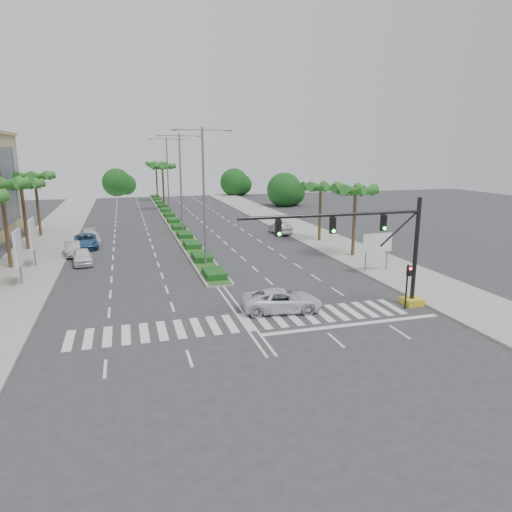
# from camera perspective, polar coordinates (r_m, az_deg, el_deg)

# --- Properties ---
(ground) EXTENTS (160.00, 160.00, 0.00)m
(ground) POSITION_cam_1_polar(r_m,az_deg,el_deg) (27.81, -1.23, -8.25)
(ground) COLOR #333335
(ground) RESTS_ON ground
(footpath_right) EXTENTS (6.00, 120.00, 0.15)m
(footpath_right) POSITION_cam_1_polar(r_m,az_deg,el_deg) (51.06, 9.52, 1.54)
(footpath_right) COLOR gray
(footpath_right) RESTS_ON ground
(footpath_left) EXTENTS (6.00, 120.00, 0.15)m
(footpath_left) POSITION_cam_1_polar(r_m,az_deg,el_deg) (46.94, -26.25, -0.66)
(footpath_left) COLOR gray
(footpath_left) RESTS_ON ground
(median) EXTENTS (2.20, 75.00, 0.20)m
(median) POSITION_cam_1_polar(r_m,az_deg,el_deg) (71.07, -10.68, 4.72)
(median) COLOR gray
(median) RESTS_ON ground
(median_grass) EXTENTS (1.80, 75.00, 0.04)m
(median_grass) POSITION_cam_1_polar(r_m,az_deg,el_deg) (71.05, -10.68, 4.82)
(median_grass) COLOR #2B511C
(median_grass) RESTS_ON median
(signal_gantry) EXTENTS (12.60, 1.20, 7.20)m
(signal_gantry) POSITION_cam_1_polar(r_m,az_deg,el_deg) (30.41, 15.87, -0.07)
(signal_gantry) COLOR gold
(signal_gantry) RESTS_ON ground
(pedestrian_signal) EXTENTS (0.28, 0.36, 3.00)m
(pedestrian_signal) POSITION_cam_1_polar(r_m,az_deg,el_deg) (30.92, 18.46, -2.74)
(pedestrian_signal) COLOR black
(pedestrian_signal) RESTS_ON ground
(direction_sign) EXTENTS (2.70, 0.11, 3.40)m
(direction_sign) POSITION_cam_1_polar(r_m,az_deg,el_deg) (39.44, 14.92, 1.42)
(direction_sign) COLOR slate
(direction_sign) RESTS_ON ground
(billboard_near) EXTENTS (0.18, 2.10, 4.35)m
(billboard_near) POSITION_cam_1_polar(r_m,az_deg,el_deg) (38.54, -27.61, 0.87)
(billboard_near) COLOR slate
(billboard_near) RESTS_ON ground
(billboard_far) EXTENTS (0.18, 2.10, 4.35)m
(billboard_far) POSITION_cam_1_polar(r_m,az_deg,el_deg) (44.34, -26.16, 2.43)
(billboard_far) COLOR slate
(billboard_far) RESTS_ON ground
(palm_left_mid) EXTENTS (4.57, 4.68, 7.95)m
(palm_left_mid) POSITION_cam_1_polar(r_m,az_deg,el_deg) (44.26, -29.26, 7.48)
(palm_left_mid) COLOR brown
(palm_left_mid) RESTS_ON ground
(palm_left_far) EXTENTS (4.57, 4.68, 7.35)m
(palm_left_far) POSITION_cam_1_polar(r_m,az_deg,el_deg) (52.12, -27.28, 7.64)
(palm_left_far) COLOR brown
(palm_left_far) RESTS_ON ground
(palm_left_end) EXTENTS (4.57, 4.68, 7.75)m
(palm_left_end) POSITION_cam_1_polar(r_m,az_deg,el_deg) (59.95, -25.92, 8.67)
(palm_left_end) COLOR brown
(palm_left_end) RESTS_ON ground
(palm_right_near) EXTENTS (4.57, 4.68, 7.05)m
(palm_right_near) POSITION_cam_1_polar(r_m,az_deg,el_deg) (44.58, 12.34, 7.73)
(palm_right_near) COLOR brown
(palm_right_near) RESTS_ON ground
(palm_right_far) EXTENTS (4.57, 4.68, 6.75)m
(palm_right_far) POSITION_cam_1_polar(r_m,az_deg,el_deg) (51.75, 8.09, 8.27)
(palm_right_far) COLOR brown
(palm_right_far) RESTS_ON ground
(palm_median_a) EXTENTS (4.57, 4.68, 8.05)m
(palm_median_a) POSITION_cam_1_polar(r_m,az_deg,el_deg) (80.38, -11.62, 10.69)
(palm_median_a) COLOR brown
(palm_median_a) RESTS_ON ground
(palm_median_b) EXTENTS (4.57, 4.68, 8.05)m
(palm_median_b) POSITION_cam_1_polar(r_m,az_deg,el_deg) (95.33, -12.39, 10.98)
(palm_median_b) COLOR brown
(palm_median_b) RESTS_ON ground
(streetlight_near) EXTENTS (5.10, 0.25, 12.00)m
(streetlight_near) POSITION_cam_1_polar(r_m,az_deg,el_deg) (39.75, -6.55, 8.21)
(streetlight_near) COLOR slate
(streetlight_near) RESTS_ON ground
(streetlight_mid) EXTENTS (5.10, 0.25, 12.00)m
(streetlight_mid) POSITION_cam_1_polar(r_m,az_deg,el_deg) (55.55, -9.40, 9.47)
(streetlight_mid) COLOR slate
(streetlight_mid) RESTS_ON ground
(streetlight_far) EXTENTS (5.10, 0.25, 12.00)m
(streetlight_far) POSITION_cam_1_polar(r_m,az_deg,el_deg) (71.43, -10.99, 10.16)
(streetlight_far) COLOR slate
(streetlight_far) RESTS_ON ground
(car_parked_a) EXTENTS (2.11, 4.27, 1.40)m
(car_parked_a) POSITION_cam_1_polar(r_m,az_deg,el_deg) (44.34, -20.88, -0.07)
(car_parked_a) COLOR white
(car_parked_a) RESTS_ON ground
(car_parked_b) EXTENTS (1.91, 4.24, 1.35)m
(car_parked_b) POSITION_cam_1_polar(r_m,az_deg,el_deg) (48.34, -21.96, 0.84)
(car_parked_b) COLOR #9F9EA3
(car_parked_b) RESTS_ON ground
(car_parked_c) EXTENTS (2.78, 5.41, 1.46)m
(car_parked_c) POSITION_cam_1_polar(r_m,az_deg,el_deg) (51.76, -20.49, 1.78)
(car_parked_c) COLOR #295280
(car_parked_c) RESTS_ON ground
(car_parked_d) EXTENTS (2.63, 5.22, 1.46)m
(car_parked_d) POSITION_cam_1_polar(r_m,az_deg,el_deg) (54.08, -20.06, 2.26)
(car_parked_d) COLOR silver
(car_parked_d) RESTS_ON ground
(car_crossing) EXTENTS (5.46, 3.13, 1.43)m
(car_crossing) POSITION_cam_1_polar(r_m,az_deg,el_deg) (29.45, 3.27, -5.55)
(car_crossing) COLOR silver
(car_crossing) RESTS_ON ground
(car_right) EXTENTS (1.79, 4.48, 1.45)m
(car_right) POSITION_cam_1_polar(r_m,az_deg,el_deg) (56.67, 3.07, 3.50)
(car_right) COLOR #A5A5AA
(car_right) RESTS_ON ground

